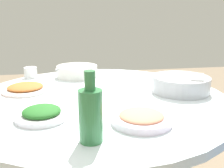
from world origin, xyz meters
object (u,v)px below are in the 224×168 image
at_px(rice_bowl, 181,84).
at_px(dish_tofu_braise, 26,88).
at_px(green_bottle, 91,114).
at_px(round_dining_table, 100,130).
at_px(soup_bowl, 77,72).
at_px(dish_shrimp, 141,118).
at_px(tea_cup_side, 31,73).
at_px(dish_greens, 42,114).

bearing_deg(rice_bowl, dish_tofu_braise, -100.35).
distance_m(dish_tofu_braise, green_bottle, 0.65).
height_order(round_dining_table, soup_bowl, soup_bowl).
relative_size(round_dining_table, green_bottle, 5.58).
xyz_separation_m(dish_shrimp, dish_tofu_braise, (-0.48, -0.47, -0.00)).
xyz_separation_m(rice_bowl, tea_cup_side, (-0.44, -0.79, -0.01)).
height_order(dish_tofu_braise, green_bottle, green_bottle).
relative_size(round_dining_table, rice_bowl, 4.30).
distance_m(dish_greens, dish_shrimp, 0.37).
relative_size(rice_bowl, dish_shrimp, 1.30).
bearing_deg(dish_greens, rice_bowl, 109.63).
height_order(rice_bowl, tea_cup_side, rice_bowl).
bearing_deg(green_bottle, soup_bowl, -179.43).
bearing_deg(soup_bowl, dish_tofu_braise, -44.56).
bearing_deg(dish_shrimp, dish_tofu_braise, -135.33).
bearing_deg(rice_bowl, dish_greens, -70.37).
height_order(round_dining_table, dish_tofu_braise, dish_tofu_braise).
height_order(dish_greens, dish_shrimp, dish_greens).
height_order(dish_tofu_braise, tea_cup_side, tea_cup_side).
height_order(rice_bowl, dish_shrimp, rice_bowl).
height_order(rice_bowl, green_bottle, green_bottle).
xyz_separation_m(dish_shrimp, tea_cup_side, (-0.77, -0.48, 0.01)).
relative_size(dish_tofu_braise, tea_cup_side, 2.92).
height_order(round_dining_table, dish_shrimp, dish_shrimp).
relative_size(green_bottle, tea_cup_side, 2.83).
xyz_separation_m(rice_bowl, dish_greens, (0.23, -0.66, -0.02)).
relative_size(round_dining_table, soup_bowl, 4.72).
distance_m(soup_bowl, dish_shrimp, 0.78).
bearing_deg(tea_cup_side, dish_greens, 10.75).
xyz_separation_m(round_dining_table, rice_bowl, (0.01, 0.41, 0.22)).
bearing_deg(dish_greens, tea_cup_side, -169.25).
bearing_deg(green_bottle, rice_bowl, 131.79).
distance_m(dish_greens, green_bottle, 0.27).
bearing_deg(green_bottle, dish_shrimp, 118.87).
bearing_deg(dish_tofu_braise, round_dining_table, 69.57).
bearing_deg(round_dining_table, green_bottle, -10.06).
xyz_separation_m(rice_bowl, green_bottle, (0.44, -0.49, 0.05)).
bearing_deg(dish_greens, round_dining_table, 134.63).
relative_size(dish_shrimp, dish_tofu_braise, 0.96).
distance_m(rice_bowl, tea_cup_side, 0.90).
distance_m(rice_bowl, dish_tofu_braise, 0.79).
height_order(round_dining_table, dish_greens, dish_greens).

